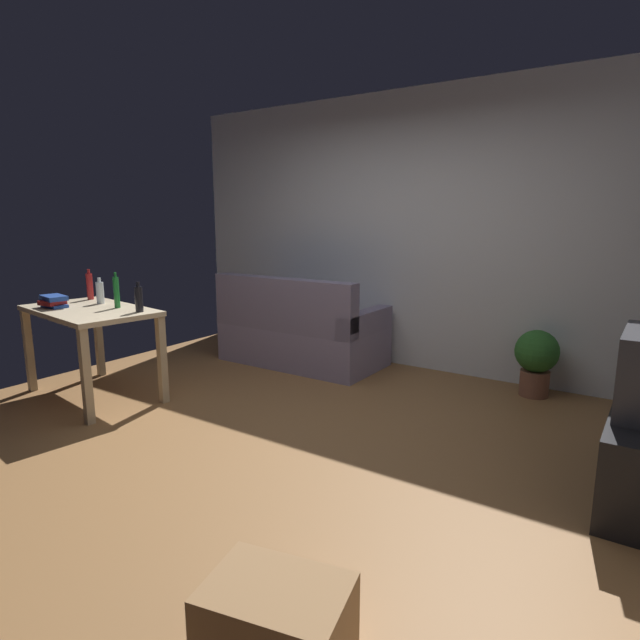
% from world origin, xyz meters
% --- Properties ---
extents(ground_plane, '(5.20, 4.40, 0.02)m').
position_xyz_m(ground_plane, '(0.00, 0.00, -0.01)').
color(ground_plane, olive).
extents(wall_rear, '(5.20, 0.10, 2.70)m').
position_xyz_m(wall_rear, '(0.00, 2.20, 1.35)').
color(wall_rear, silver).
rests_on(wall_rear, ground_plane).
extents(couch, '(1.63, 0.84, 0.92)m').
position_xyz_m(couch, '(-0.88, 1.59, 0.31)').
color(couch, gray).
rests_on(couch, ground_plane).
extents(desk, '(1.29, 0.87, 0.76)m').
position_xyz_m(desk, '(-1.73, -0.19, 0.65)').
color(desk, '#C6B28E').
rests_on(desk, ground_plane).
extents(potted_plant, '(0.36, 0.36, 0.57)m').
position_xyz_m(potted_plant, '(1.36, 1.90, 0.33)').
color(potted_plant, brown).
rests_on(potted_plant, ground_plane).
extents(storage_box, '(0.54, 0.44, 0.30)m').
position_xyz_m(storage_box, '(1.24, -1.47, 0.15)').
color(storage_box, olive).
rests_on(storage_box, ground_plane).
extents(bottle_red, '(0.06, 0.06, 0.28)m').
position_xyz_m(bottle_red, '(-2.16, 0.10, 0.88)').
color(bottle_red, '#AD2323').
rests_on(bottle_red, desk).
extents(bottle_clear, '(0.06, 0.06, 0.23)m').
position_xyz_m(bottle_clear, '(-1.87, 0.01, 0.86)').
color(bottle_clear, silver).
rests_on(bottle_clear, desk).
extents(bottle_green, '(0.05, 0.05, 0.30)m').
position_xyz_m(bottle_green, '(-1.56, -0.05, 0.89)').
color(bottle_green, '#1E722D').
rests_on(bottle_green, desk).
extents(bottle_dark, '(0.06, 0.06, 0.24)m').
position_xyz_m(bottle_dark, '(-1.25, -0.06, 0.87)').
color(bottle_dark, black).
rests_on(bottle_dark, desk).
extents(book_stack, '(0.28, 0.20, 0.10)m').
position_xyz_m(book_stack, '(-2.01, -0.33, 0.81)').
color(book_stack, navy).
rests_on(book_stack, desk).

